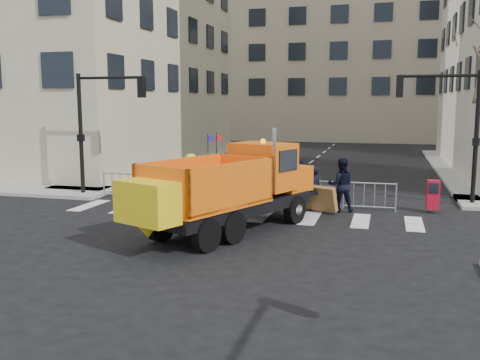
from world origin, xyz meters
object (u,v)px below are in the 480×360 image
(plow_truck, at_px, (228,187))
(cop_b, at_px, (341,185))
(cop_c, at_px, (301,185))
(newspaper_box, at_px, (433,195))
(cop_a, at_px, (314,188))
(worker, at_px, (191,175))

(plow_truck, xyz_separation_m, cop_b, (3.18, 4.41, -0.46))
(cop_c, relative_size, newspaper_box, 1.74)
(cop_a, distance_m, cop_c, 0.53)
(plow_truck, height_order, cop_b, plow_truck)
(cop_a, xyz_separation_m, worker, (-5.47, 1.08, 0.20))
(cop_a, height_order, cop_b, cop_b)
(cop_b, height_order, cop_c, cop_b)
(cop_a, xyz_separation_m, cop_c, (-0.52, 0.00, 0.10))
(plow_truck, height_order, cop_a, plow_truck)
(cop_b, xyz_separation_m, newspaper_box, (3.39, 0.67, -0.33))
(cop_b, height_order, worker, cop_b)
(plow_truck, relative_size, worker, 4.88)
(plow_truck, relative_size, cop_a, 5.18)
(cop_a, bearing_deg, newspaper_box, 147.07)
(cop_c, bearing_deg, cop_b, 114.16)
(cop_b, relative_size, newspaper_box, 1.87)
(cop_b, bearing_deg, plow_truck, 41.96)
(cop_c, bearing_deg, plow_truck, 3.91)
(worker, relative_size, newspaper_box, 1.65)
(cop_c, bearing_deg, worker, -78.17)
(newspaper_box, bearing_deg, cop_c, -174.22)
(cop_a, xyz_separation_m, cop_b, (1.03, 0.00, 0.18))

